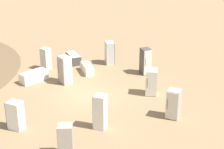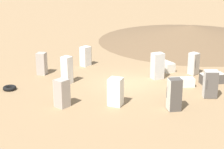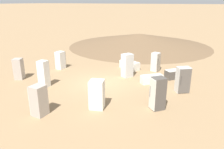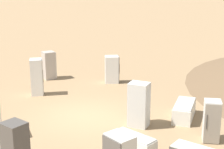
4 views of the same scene
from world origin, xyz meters
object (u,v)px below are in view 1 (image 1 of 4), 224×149
(discarded_fridge_1, at_px, (34,76))
(discarded_fridge_5, at_px, (173,104))
(discarded_fridge_6, at_px, (65,141))
(discarded_fridge_7, at_px, (100,112))
(discarded_fridge_8, at_px, (87,68))
(discarded_fridge_0, at_px, (73,58))
(discarded_fridge_10, at_px, (15,115))
(discarded_fridge_3, at_px, (151,82))
(discarded_fridge_2, at_px, (110,53))
(discarded_fridge_4, at_px, (65,70))
(discarded_fridge_9, at_px, (46,59))
(discarded_fridge_11, at_px, (146,61))

(discarded_fridge_1, distance_m, discarded_fridge_5, 9.67)
(discarded_fridge_6, relative_size, discarded_fridge_7, 0.86)
(discarded_fridge_1, xyz_separation_m, discarded_fridge_8, (2.82, -2.42, -0.05))
(discarded_fridge_0, bearing_deg, discarded_fridge_1, 31.00)
(discarded_fridge_0, bearing_deg, discarded_fridge_10, 52.50)
(discarded_fridge_1, bearing_deg, discarded_fridge_3, 32.16)
(discarded_fridge_3, xyz_separation_m, discarded_fridge_6, (-7.67, 1.30, -0.02))
(discarded_fridge_0, relative_size, discarded_fridge_2, 0.97)
(discarded_fridge_0, relative_size, discarded_fridge_7, 0.88)
(discarded_fridge_5, bearing_deg, discarded_fridge_2, -42.11)
(discarded_fridge_4, bearing_deg, discarded_fridge_3, -145.21)
(discarded_fridge_2, bearing_deg, discarded_fridge_7, -14.77)
(discarded_fridge_9, bearing_deg, discarded_fridge_0, 72.64)
(discarded_fridge_0, height_order, discarded_fridge_10, discarded_fridge_10)
(discarded_fridge_6, relative_size, discarded_fridge_10, 1.05)
(discarded_fridge_2, height_order, discarded_fridge_6, discarded_fridge_2)
(discarded_fridge_9, relative_size, discarded_fridge_10, 1.03)
(discarded_fridge_2, relative_size, discarded_fridge_7, 0.90)
(discarded_fridge_7, relative_size, discarded_fridge_11, 1.02)
(discarded_fridge_8, height_order, discarded_fridge_10, discarded_fridge_10)
(discarded_fridge_3, xyz_separation_m, discarded_fridge_10, (-6.71, 4.84, -0.06))
(discarded_fridge_3, relative_size, discarded_fridge_8, 1.03)
(discarded_fridge_4, xyz_separation_m, discarded_fridge_9, (1.49, 2.48, -0.13))
(discarded_fridge_4, bearing_deg, discarded_fridge_7, 165.44)
(discarded_fridge_1, relative_size, discarded_fridge_10, 1.30)
(discarded_fridge_7, bearing_deg, discarded_fridge_9, 45.88)
(discarded_fridge_10, bearing_deg, discarded_fridge_4, 6.47)
(discarded_fridge_4, relative_size, discarded_fridge_9, 1.16)
(discarded_fridge_0, distance_m, discarded_fridge_2, 2.73)
(discarded_fridge_9, height_order, discarded_fridge_11, discarded_fridge_11)
(discarded_fridge_1, xyz_separation_m, discarded_fridge_10, (-5.29, -2.77, 0.41))
(discarded_fridge_3, bearing_deg, discarded_fridge_9, -23.59)
(discarded_fridge_2, relative_size, discarded_fridge_3, 1.03)
(discarded_fridge_6, bearing_deg, discarded_fridge_8, -3.87)
(discarded_fridge_5, bearing_deg, discarded_fridge_9, -16.55)
(discarded_fridge_1, bearing_deg, discarded_fridge_0, 103.16)
(discarded_fridge_1, distance_m, discarded_fridge_9, 2.25)
(discarded_fridge_7, bearing_deg, discarded_fridge_8, 27.92)
(discarded_fridge_1, bearing_deg, discarded_fridge_7, -5.87)
(discarded_fridge_0, height_order, discarded_fridge_2, discarded_fridge_2)
(discarded_fridge_10, bearing_deg, discarded_fridge_1, 26.72)
(discarded_fridge_11, bearing_deg, discarded_fridge_8, -26.10)
(discarded_fridge_0, height_order, discarded_fridge_9, discarded_fridge_9)
(discarded_fridge_0, distance_m, discarded_fridge_7, 9.61)
(discarded_fridge_9, bearing_deg, discarded_fridge_1, -65.30)
(discarded_fridge_2, bearing_deg, discarded_fridge_4, -51.16)
(discarded_fridge_3, xyz_separation_m, discarded_fridge_4, (-0.76, 5.61, 0.09))
(discarded_fridge_0, height_order, discarded_fridge_8, discarded_fridge_0)
(discarded_fridge_2, height_order, discarded_fridge_10, discarded_fridge_2)
(discarded_fridge_0, relative_size, discarded_fridge_4, 0.89)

